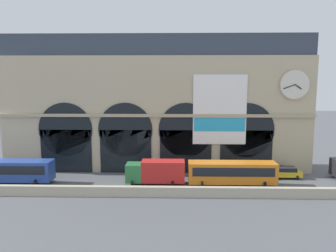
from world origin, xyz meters
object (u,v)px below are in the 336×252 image
object	(u,v)px
bus_mideast	(232,172)
bus_west	(10,170)
car_east	(285,172)
box_truck_center	(156,171)

from	to	relation	value
bus_mideast	bus_west	bearing A→B (deg)	179.71
bus_mideast	car_east	distance (m)	8.73
bus_mideast	box_truck_center	bearing A→B (deg)	177.37
car_east	bus_west	bearing A→B (deg)	-174.59
bus_mideast	car_east	bearing A→B (deg)	24.54
bus_west	bus_mideast	xyz separation A→B (m)	(28.59, -0.15, 0.00)
bus_west	car_east	world-z (taller)	bus_west
bus_mideast	car_east	world-z (taller)	bus_mideast
car_east	box_truck_center	bearing A→B (deg)	-169.79
box_truck_center	car_east	bearing A→B (deg)	10.21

